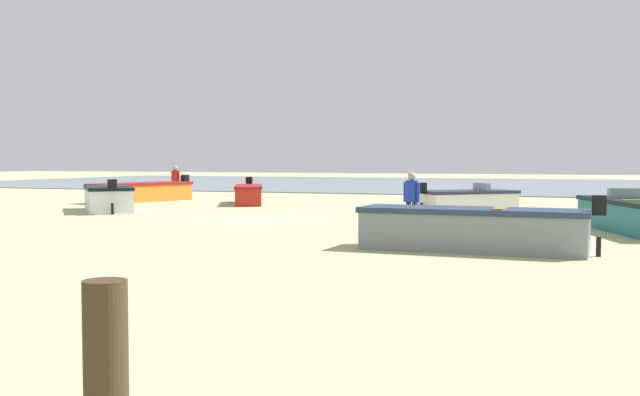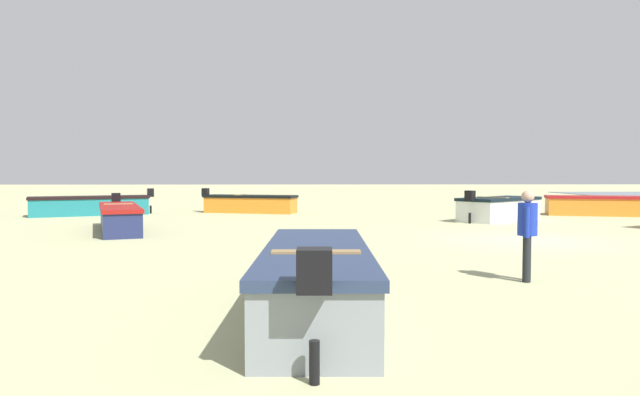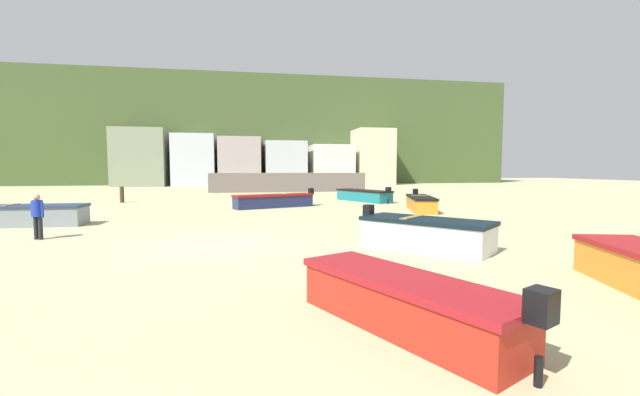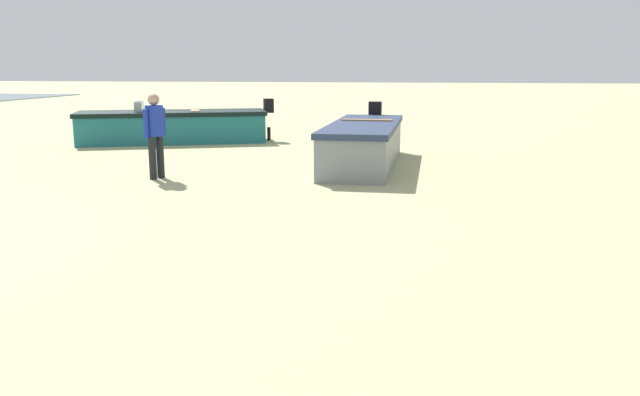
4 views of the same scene
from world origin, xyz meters
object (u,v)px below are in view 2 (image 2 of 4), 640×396
(boat_orange_5, at_px, (250,204))
(beach_walker_foreground, at_px, (527,228))
(boat_orange_0, at_px, (608,206))
(boat_white_4, at_px, (499,209))
(boat_grey_1, at_px, (316,280))
(boat_navy_8, at_px, (119,218))
(boat_teal_2, at_px, (90,206))

(boat_orange_5, distance_m, beach_walker_foreground, 18.72)
(boat_orange_0, height_order, boat_white_4, boat_white_4)
(boat_grey_1, bearing_deg, boat_white_4, 64.36)
(boat_orange_0, height_order, beach_walker_foreground, beach_walker_foreground)
(boat_grey_1, distance_m, beach_walker_foreground, 4.45)
(boat_orange_5, relative_size, boat_navy_8, 0.88)
(boat_orange_0, relative_size, beach_walker_foreground, 3.44)
(boat_grey_1, bearing_deg, boat_orange_0, 53.71)
(boat_orange_0, height_order, boat_navy_8, boat_orange_0)
(boat_navy_8, bearing_deg, boat_orange_0, 176.82)
(boat_grey_1, xyz_separation_m, boat_orange_5, (19.76, 2.90, -0.03))
(boat_grey_1, xyz_separation_m, boat_teal_2, (18.34, 10.05, -0.03))
(boat_grey_1, distance_m, boat_navy_8, 12.96)
(beach_walker_foreground, bearing_deg, boat_orange_5, -135.57)
(boat_navy_8, relative_size, beach_walker_foreground, 3.36)
(boat_grey_1, xyz_separation_m, beach_walker_foreground, (2.28, -3.79, 0.48))
(boat_navy_8, bearing_deg, beach_walker_foreground, 117.89)
(boat_orange_5, xyz_separation_m, boat_navy_8, (-8.49, 3.49, -0.00))
(boat_grey_1, relative_size, boat_teal_2, 0.97)
(boat_teal_2, height_order, boat_white_4, boat_white_4)
(boat_teal_2, bearing_deg, boat_orange_5, -102.81)
(boat_orange_0, bearing_deg, boat_orange_5, 98.04)
(boat_orange_0, distance_m, boat_navy_8, 20.88)
(boat_teal_2, xyz_separation_m, beach_walker_foreground, (-16.06, -13.83, 0.51))
(boat_teal_2, bearing_deg, beach_walker_foreground, -163.30)
(boat_orange_5, height_order, beach_walker_foreground, beach_walker_foreground)
(boat_orange_5, bearing_deg, boat_navy_8, -6.56)
(boat_orange_5, xyz_separation_m, beach_walker_foreground, (-17.48, -6.69, 0.51))
(boat_orange_0, bearing_deg, boat_teal_2, 103.79)
(boat_orange_0, xyz_separation_m, boat_orange_5, (2.22, 16.43, -0.01))
(boat_white_4, relative_size, boat_navy_8, 0.75)
(boat_teal_2, relative_size, beach_walker_foreground, 3.25)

